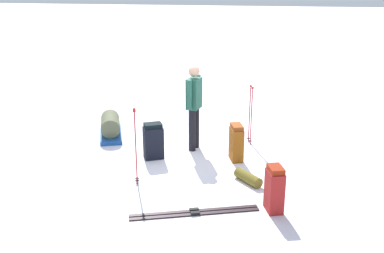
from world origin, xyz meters
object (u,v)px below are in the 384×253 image
object	(u,v)px
ski_pair_near	(195,212)
sleeping_mat_rolled	(248,178)
backpack_large_dark	(153,141)
skier_standing	(194,103)
ski_poles_planted_near	(136,143)
backpack_small_spare	(274,189)
ski_poles_planted_far	(251,111)
gear_sled	(111,126)
backpack_bright	(236,143)

from	to	relation	value
ski_pair_near	sleeping_mat_rolled	distance (m)	1.38
backpack_large_dark	skier_standing	bearing A→B (deg)	131.23
ski_poles_planted_near	backpack_small_spare	bearing A→B (deg)	75.19
ski_poles_planted_far	sleeping_mat_rolled	bearing A→B (deg)	1.47
backpack_small_spare	sleeping_mat_rolled	distance (m)	1.02
skier_standing	gear_sled	distance (m)	2.07
backpack_small_spare	gear_sled	bearing A→B (deg)	-128.51
backpack_bright	gear_sled	size ratio (longest dim) A/B	0.56
backpack_bright	gear_sled	world-z (taller)	backpack_bright
backpack_bright	ski_poles_planted_near	distance (m)	2.06
ski_poles_planted_near	sleeping_mat_rolled	xyz separation A→B (m)	(-0.30, 1.86, -0.64)
backpack_small_spare	ski_poles_planted_near	distance (m)	2.38
ski_pair_near	gear_sled	bearing A→B (deg)	-142.70
ski_poles_planted_far	ski_poles_planted_near	bearing A→B (deg)	-38.95
sleeping_mat_rolled	backpack_bright	bearing A→B (deg)	-164.42
skier_standing	gear_sled	xyz separation A→B (m)	(-0.44, -1.89, -0.73)
skier_standing	gear_sled	bearing A→B (deg)	-103.02
backpack_small_spare	ski_poles_planted_near	xyz separation A→B (m)	(-0.60, -2.27, 0.38)
backpack_large_dark	ski_poles_planted_far	world-z (taller)	ski_poles_planted_far
backpack_small_spare	backpack_bright	bearing A→B (deg)	-159.87
backpack_large_dark	backpack_bright	world-z (taller)	backpack_bright
backpack_large_dark	gear_sled	size ratio (longest dim) A/B	0.56
skier_standing	ski_poles_planted_far	size ratio (longest dim) A/B	1.40
backpack_bright	gear_sled	distance (m)	2.90
skier_standing	sleeping_mat_rolled	world-z (taller)	skier_standing
sleeping_mat_rolled	skier_standing	bearing A→B (deg)	-140.90
ski_pair_near	backpack_bright	xyz separation A→B (m)	(-2.13, 0.47, 0.33)
ski_pair_near	ski_poles_planted_far	bearing A→B (deg)	167.50
ski_pair_near	backpack_small_spare	xyz separation A→B (m)	(-0.27, 1.15, 0.34)
backpack_large_dark	backpack_small_spare	distance (m)	2.82
ski_poles_planted_near	ski_poles_planted_far	distance (m)	2.87
backpack_large_dark	backpack_bright	size ratio (longest dim) A/B	1.00
backpack_large_dark	ski_poles_planted_near	world-z (taller)	ski_poles_planted_near
skier_standing	backpack_large_dark	world-z (taller)	skier_standing
gear_sled	backpack_small_spare	bearing A→B (deg)	51.49
ski_poles_planted_near	sleeping_mat_rolled	bearing A→B (deg)	99.15
skier_standing	gear_sled	size ratio (longest dim) A/B	1.37
gear_sled	sleeping_mat_rolled	world-z (taller)	gear_sled
ski_poles_planted_near	gear_sled	distance (m)	2.49
backpack_large_dark	ski_poles_planted_near	size ratio (longest dim) A/B	0.53
ski_poles_planted_far	gear_sled	bearing A→B (deg)	-88.21
gear_sled	sleeping_mat_rolled	size ratio (longest dim) A/B	2.26
ski_pair_near	sleeping_mat_rolled	size ratio (longest dim) A/B	3.45
ski_poles_planted_near	backpack_bright	bearing A→B (deg)	128.50
skier_standing	ski_poles_planted_far	bearing A→B (deg)	115.87
backpack_small_spare	skier_standing	bearing A→B (deg)	-145.97
ski_pair_near	backpack_bright	bearing A→B (deg)	167.59
gear_sled	ski_pair_near	bearing A→B (deg)	37.30
ski_pair_near	sleeping_mat_rolled	bearing A→B (deg)	147.71
sleeping_mat_rolled	ski_poles_planted_far	bearing A→B (deg)	-178.53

